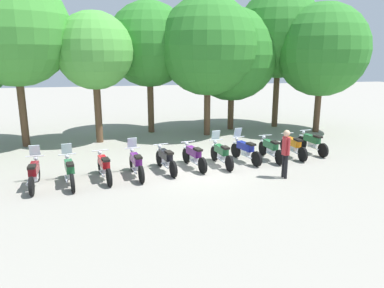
% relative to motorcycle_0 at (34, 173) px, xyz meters
% --- Properties ---
extents(ground_plane, '(80.00, 80.00, 0.00)m').
position_rel_motorcycle_0_xyz_m(ground_plane, '(5.87, 0.94, -0.52)').
color(ground_plane, gray).
extents(motorcycle_0, '(0.62, 2.19, 1.37)m').
position_rel_motorcycle_0_xyz_m(motorcycle_0, '(0.00, 0.00, 0.00)').
color(motorcycle_0, black).
rests_on(motorcycle_0, ground_plane).
extents(motorcycle_1, '(0.69, 2.17, 1.37)m').
position_rel_motorcycle_0_xyz_m(motorcycle_1, '(1.17, 0.03, 0.00)').
color(motorcycle_1, black).
rests_on(motorcycle_1, ground_plane).
extents(motorcycle_2, '(0.73, 2.16, 0.99)m').
position_rel_motorcycle_0_xyz_m(motorcycle_2, '(2.34, 0.34, -0.01)').
color(motorcycle_2, black).
rests_on(motorcycle_2, ground_plane).
extents(motorcycle_3, '(0.62, 2.18, 1.37)m').
position_rel_motorcycle_0_xyz_m(motorcycle_3, '(3.51, 0.46, 0.00)').
color(motorcycle_3, black).
rests_on(motorcycle_3, ground_plane).
extents(motorcycle_4, '(0.72, 2.16, 0.99)m').
position_rel_motorcycle_0_xyz_m(motorcycle_4, '(4.68, 0.83, -0.01)').
color(motorcycle_4, black).
rests_on(motorcycle_4, ground_plane).
extents(motorcycle_5, '(0.73, 2.16, 0.99)m').
position_rel_motorcycle_0_xyz_m(motorcycle_5, '(5.86, 1.05, -0.01)').
color(motorcycle_5, black).
rests_on(motorcycle_5, ground_plane).
extents(motorcycle_6, '(0.62, 2.19, 1.37)m').
position_rel_motorcycle_0_xyz_m(motorcycle_6, '(7.03, 1.13, 0.00)').
color(motorcycle_6, black).
rests_on(motorcycle_6, ground_plane).
extents(motorcycle_7, '(0.78, 2.14, 1.37)m').
position_rel_motorcycle_0_xyz_m(motorcycle_7, '(8.20, 1.47, 0.00)').
color(motorcycle_7, black).
rests_on(motorcycle_7, ground_plane).
extents(motorcycle_8, '(0.62, 2.19, 0.99)m').
position_rel_motorcycle_0_xyz_m(motorcycle_8, '(9.38, 1.52, -0.01)').
color(motorcycle_8, black).
rests_on(motorcycle_8, ground_plane).
extents(motorcycle_9, '(0.62, 2.19, 0.99)m').
position_rel_motorcycle_0_xyz_m(motorcycle_9, '(10.55, 1.74, -0.01)').
color(motorcycle_9, black).
rests_on(motorcycle_9, ground_plane).
extents(motorcycle_10, '(0.62, 2.18, 0.99)m').
position_rel_motorcycle_0_xyz_m(motorcycle_10, '(11.72, 2.17, -0.01)').
color(motorcycle_10, black).
rests_on(motorcycle_10, ground_plane).
extents(person_0, '(0.28, 0.41, 1.83)m').
position_rel_motorcycle_0_xyz_m(person_0, '(8.90, -0.87, 0.57)').
color(person_0, black).
rests_on(person_0, ground_plane).
extents(tree_1, '(5.23, 5.23, 8.18)m').
position_rel_motorcycle_0_xyz_m(tree_1, '(-1.60, 6.28, 5.04)').
color(tree_1, brown).
rests_on(tree_1, ground_plane).
extents(tree_2, '(3.85, 3.85, 6.58)m').
position_rel_motorcycle_0_xyz_m(tree_2, '(1.97, 6.43, 4.12)').
color(tree_2, brown).
rests_on(tree_2, ground_plane).
extents(tree_3, '(4.72, 4.72, 7.37)m').
position_rel_motorcycle_0_xyz_m(tree_3, '(4.87, 8.42, 4.48)').
color(tree_3, brown).
rests_on(tree_3, ground_plane).
extents(tree_4, '(5.33, 5.33, 7.58)m').
position_rel_motorcycle_0_xyz_m(tree_4, '(7.91, 7.01, 4.39)').
color(tree_4, brown).
rests_on(tree_4, ground_plane).
extents(tree_5, '(5.38, 5.38, 7.14)m').
position_rel_motorcycle_0_xyz_m(tree_5, '(9.72, 8.32, 3.92)').
color(tree_5, brown).
rests_on(tree_5, ground_plane).
extents(tree_6, '(5.23, 5.23, 8.26)m').
position_rel_motorcycle_0_xyz_m(tree_6, '(12.71, 8.51, 5.11)').
color(tree_6, brown).
rests_on(tree_6, ground_plane).
extents(tree_7, '(5.20, 5.20, 7.32)m').
position_rel_motorcycle_0_xyz_m(tree_7, '(14.41, 6.45, 4.19)').
color(tree_7, brown).
rests_on(tree_7, ground_plane).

